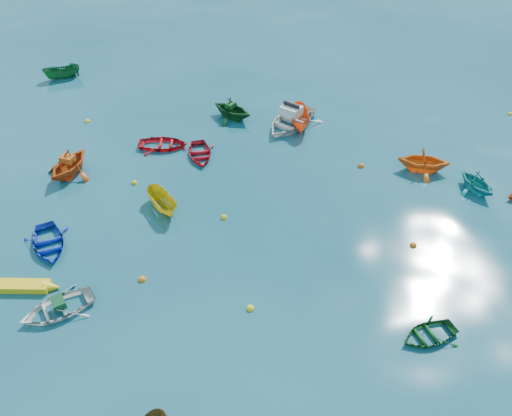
% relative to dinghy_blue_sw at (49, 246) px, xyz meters
% --- Properties ---
extents(ground, '(160.00, 160.00, 0.00)m').
position_rel_dinghy_blue_sw_xyz_m(ground, '(9.41, -0.98, 0.00)').
color(ground, '#0B3F50').
rests_on(ground, ground).
extents(dinghy_blue_sw, '(3.51, 3.72, 0.63)m').
position_rel_dinghy_blue_sw_xyz_m(dinghy_blue_sw, '(0.00, 0.00, 0.00)').
color(dinghy_blue_sw, '#0E2AB2').
rests_on(dinghy_blue_sw, ground).
extents(dinghy_white_near, '(3.66, 3.59, 0.62)m').
position_rel_dinghy_blue_sw_xyz_m(dinghy_white_near, '(2.25, -3.55, 0.00)').
color(dinghy_white_near, silver).
rests_on(dinghy_white_near, ground).
extents(dinghy_orange_w, '(3.20, 3.55, 1.65)m').
position_rel_dinghy_blue_sw_xyz_m(dinghy_orange_w, '(-1.60, 5.74, 0.00)').
color(dinghy_orange_w, '#C64512').
rests_on(dinghy_orange_w, ground).
extents(sampan_yellow_mid, '(2.58, 2.67, 1.04)m').
position_rel_dinghy_blue_sw_xyz_m(sampan_yellow_mid, '(4.58, 3.62, 0.00)').
color(sampan_yellow_mid, gold).
rests_on(sampan_yellow_mid, ground).
extents(dinghy_green_e, '(2.94, 2.69, 0.50)m').
position_rel_dinghy_blue_sw_xyz_m(dinghy_green_e, '(17.47, -2.32, 0.00)').
color(dinghy_green_e, '#11491C').
rests_on(dinghy_green_e, ground).
extents(dinghy_cyan_se, '(3.02, 3.12, 1.25)m').
position_rel_dinghy_blue_sw_xyz_m(dinghy_cyan_se, '(20.90, 8.00, 0.00)').
color(dinghy_cyan_se, teal).
rests_on(dinghy_cyan_se, ground).
extents(dinghy_red_nw, '(3.29, 2.57, 0.62)m').
position_rel_dinghy_blue_sw_xyz_m(dinghy_red_nw, '(2.75, 9.32, 0.00)').
color(dinghy_red_nw, red).
rests_on(dinghy_red_nw, ground).
extents(sampan_orange_n, '(1.78, 3.34, 1.23)m').
position_rel_dinghy_blue_sw_xyz_m(sampan_orange_n, '(10.77, 13.23, 0.00)').
color(sampan_orange_n, '#F05416').
rests_on(sampan_orange_n, ground).
extents(dinghy_green_n, '(3.67, 3.48, 1.52)m').
position_rel_dinghy_blue_sw_xyz_m(dinghy_green_n, '(6.20, 13.53, 0.00)').
color(dinghy_green_n, '#0F4219').
rests_on(dinghy_green_n, ground).
extents(dinghy_red_far, '(2.86, 3.30, 0.58)m').
position_rel_dinghy_blue_sw_xyz_m(dinghy_red_far, '(5.22, 8.73, 0.00)').
color(dinghy_red_far, '#B10E1B').
rests_on(dinghy_red_far, ground).
extents(dinghy_orange_far, '(2.93, 2.52, 1.54)m').
position_rel_dinghy_blue_sw_xyz_m(dinghy_orange_far, '(18.21, 9.43, 0.00)').
color(dinghy_orange_far, orange).
rests_on(dinghy_orange_far, ground).
extents(sampan_green_far, '(2.83, 2.35, 1.05)m').
position_rel_dinghy_blue_sw_xyz_m(sampan_green_far, '(-7.74, 17.32, 0.00)').
color(sampan_green_far, '#135526').
rests_on(sampan_green_far, ground).
extents(kayak_yellow, '(4.30, 1.27, 0.44)m').
position_rel_dinghy_blue_sw_xyz_m(kayak_yellow, '(-0.45, -2.74, 0.00)').
color(kayak_yellow, yellow).
rests_on(kayak_yellow, ground).
extents(motorboat_white, '(4.80, 5.37, 1.52)m').
position_rel_dinghy_blue_sw_xyz_m(motorboat_white, '(10.17, 13.21, 0.00)').
color(motorboat_white, silver).
rests_on(motorboat_white, ground).
extents(tarp_green_a, '(0.83, 0.85, 0.33)m').
position_rel_dinghy_blue_sw_xyz_m(tarp_green_a, '(2.32, -3.49, 0.47)').
color(tarp_green_a, '#104224').
rests_on(tarp_green_a, dinghy_white_near).
extents(tarp_orange_a, '(0.81, 0.67, 0.35)m').
position_rel_dinghy_blue_sw_xyz_m(tarp_orange_a, '(-1.59, 5.79, 1.00)').
color(tarp_orange_a, '#BF4E13').
rests_on(tarp_orange_a, dinghy_orange_w).
extents(tarp_green_b, '(0.69, 0.77, 0.30)m').
position_rel_dinghy_blue_sw_xyz_m(tarp_green_b, '(6.11, 13.57, 0.91)').
color(tarp_green_b, '#124A1A').
rests_on(tarp_green_b, dinghy_green_n).
extents(buoy_or_a, '(0.30, 0.30, 0.30)m').
position_rel_dinghy_blue_sw_xyz_m(buoy_or_a, '(-0.22, 0.24, 0.00)').
color(buoy_or_a, orange).
rests_on(buoy_or_a, ground).
extents(buoy_ye_a, '(0.35, 0.35, 0.35)m').
position_rel_dinghy_blue_sw_xyz_m(buoy_ye_a, '(10.19, -2.11, 0.00)').
color(buoy_ye_a, yellow).
rests_on(buoy_ye_a, ground).
extents(buoy_ye_b, '(0.36, 0.36, 0.36)m').
position_rel_dinghy_blue_sw_xyz_m(buoy_ye_b, '(2.28, 5.48, 0.00)').
color(buoy_ye_b, gold).
rests_on(buoy_ye_b, ground).
extents(buoy_or_c, '(0.36, 0.36, 0.36)m').
position_rel_dinghy_blue_sw_xyz_m(buoy_or_c, '(5.13, -1.31, 0.00)').
color(buoy_or_c, orange).
rests_on(buoy_or_c, ground).
extents(buoy_ye_c, '(0.35, 0.35, 0.35)m').
position_rel_dinghy_blue_sw_xyz_m(buoy_ye_c, '(7.84, 3.44, 0.00)').
color(buoy_ye_c, gold).
rests_on(buoy_ye_c, ground).
extents(buoy_or_d, '(0.34, 0.34, 0.34)m').
position_rel_dinghy_blue_sw_xyz_m(buoy_or_d, '(17.27, 2.94, 0.00)').
color(buoy_or_d, '#D2690B').
rests_on(buoy_or_d, ground).
extents(buoy_ye_d, '(0.36, 0.36, 0.36)m').
position_rel_dinghy_blue_sw_xyz_m(buoy_ye_d, '(-3.17, 11.43, 0.00)').
color(buoy_ye_d, yellow).
rests_on(buoy_ye_d, ground).
extents(buoy_or_e, '(0.38, 0.38, 0.38)m').
position_rel_dinghy_blue_sw_xyz_m(buoy_or_e, '(14.74, 9.22, 0.00)').
color(buoy_or_e, '#CE4E0B').
rests_on(buoy_or_e, ground).
extents(buoy_ye_e, '(0.30, 0.30, 0.30)m').
position_rel_dinghy_blue_sw_xyz_m(buoy_ye_e, '(24.66, 17.09, 0.00)').
color(buoy_ye_e, gold).
rests_on(buoy_ye_e, ground).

